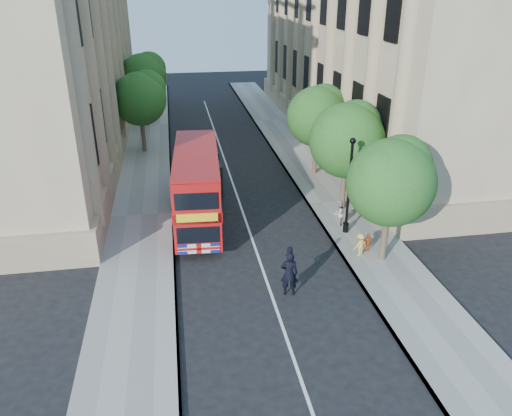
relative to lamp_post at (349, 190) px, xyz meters
name	(u,v)px	position (x,y,z in m)	size (l,w,h in m)	color
ground	(276,309)	(-5.00, -6.00, -2.51)	(120.00, 120.00, 0.00)	black
pavement_right	(335,202)	(0.75, 4.00, -2.45)	(3.50, 80.00, 0.12)	gray
pavement_left	(142,215)	(-10.75, 4.00, -2.45)	(3.50, 80.00, 0.12)	gray
building_right	(384,26)	(8.80, 18.00, 6.49)	(12.00, 38.00, 18.00)	tan
building_left	(25,31)	(-18.80, 18.00, 6.49)	(12.00, 38.00, 18.00)	tan
tree_right_near	(392,178)	(0.84, -2.97, 1.74)	(4.00, 4.00, 6.08)	#473828
tree_right_mid	(348,136)	(0.84, 3.03, 1.93)	(4.20, 4.20, 6.37)	#473828
tree_right_far	(317,113)	(0.84, 9.03, 1.80)	(4.00, 4.00, 6.15)	#473828
tree_left_far	(140,96)	(-10.96, 16.03, 1.93)	(4.00, 4.00, 6.30)	#473828
tree_left_back	(143,75)	(-10.96, 24.03, 2.20)	(4.20, 4.20, 6.65)	#473828
lamp_post	(349,190)	(0.00, 0.00, 0.00)	(0.32, 0.32, 5.16)	black
double_decker_bus	(197,185)	(-7.60, 2.73, -0.30)	(2.81, 8.77, 3.99)	#A20B0B
box_van	(203,171)	(-6.97, 7.38, -1.20)	(2.06, 4.74, 2.68)	black
police_constable	(289,274)	(-4.26, -5.00, -1.49)	(0.74, 0.49, 2.04)	black
woman_pedestrian	(339,213)	(-0.18, 0.73, -1.64)	(0.73, 0.57, 1.50)	beige
child_a	(368,242)	(0.37, -2.21, -1.91)	(0.57, 0.24, 0.97)	#D35C25
child_b	(360,244)	(-0.16, -2.52, -1.81)	(0.75, 0.43, 1.17)	#E6C64E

